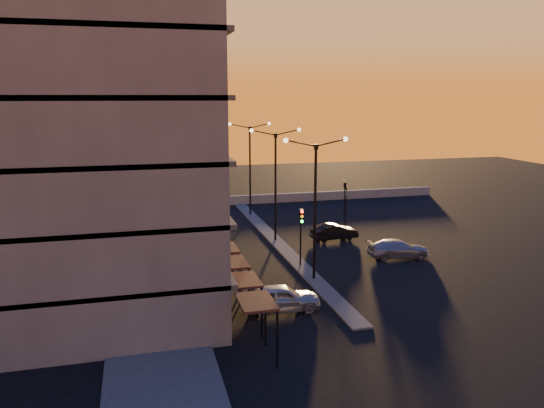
{
  "coord_description": "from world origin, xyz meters",
  "views": [
    {
      "loc": [
        -11.16,
        -31.91,
        12.1
      ],
      "look_at": [
        -1.36,
        5.9,
        4.09
      ],
      "focal_mm": 35.0,
      "sensor_mm": 36.0,
      "label": 1
    }
  ],
  "objects_px": {
    "streetlamp_mid": "(275,176)",
    "car_hatchback": "(281,298)",
    "car_wagon": "(399,249)",
    "car_sedan": "(334,232)"
  },
  "relations": [
    {
      "from": "streetlamp_mid",
      "to": "car_hatchback",
      "type": "xyz_separation_m",
      "value": [
        -3.5,
        -14.42,
        -4.83
      ]
    },
    {
      "from": "streetlamp_mid",
      "to": "car_wagon",
      "type": "distance_m",
      "value": 11.53
    },
    {
      "from": "streetlamp_mid",
      "to": "car_hatchback",
      "type": "relative_size",
      "value": 2.11
    },
    {
      "from": "streetlamp_mid",
      "to": "car_hatchback",
      "type": "bearing_deg",
      "value": -103.64
    },
    {
      "from": "car_hatchback",
      "to": "car_sedan",
      "type": "height_order",
      "value": "car_hatchback"
    },
    {
      "from": "streetlamp_mid",
      "to": "car_sedan",
      "type": "relative_size",
      "value": 2.34
    },
    {
      "from": "streetlamp_mid",
      "to": "car_wagon",
      "type": "relative_size",
      "value": 2.02
    },
    {
      "from": "car_hatchback",
      "to": "car_wagon",
      "type": "bearing_deg",
      "value": -53.75
    },
    {
      "from": "car_hatchback",
      "to": "car_sedan",
      "type": "distance_m",
      "value": 16.08
    },
    {
      "from": "car_hatchback",
      "to": "car_wagon",
      "type": "relative_size",
      "value": 0.96
    },
    {
      "from": "car_sedan",
      "to": "streetlamp_mid",
      "type": "bearing_deg",
      "value": 75.57
    },
    {
      "from": "car_hatchback",
      "to": "car_wagon",
      "type": "distance_m",
      "value": 13.67
    },
    {
      "from": "streetlamp_mid",
      "to": "car_hatchback",
      "type": "distance_m",
      "value": 15.6
    },
    {
      "from": "car_hatchback",
      "to": "car_wagon",
      "type": "height_order",
      "value": "car_hatchback"
    },
    {
      "from": "streetlamp_mid",
      "to": "car_hatchback",
      "type": "height_order",
      "value": "streetlamp_mid"
    }
  ]
}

